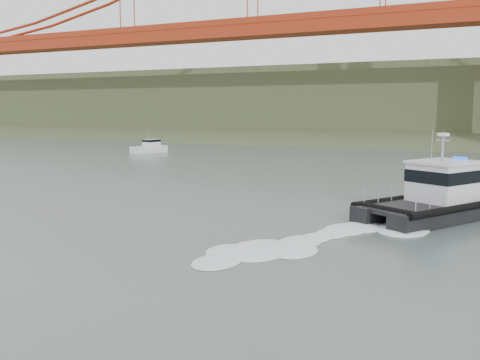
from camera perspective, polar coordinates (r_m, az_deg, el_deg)
The scene contains 4 objects.
ground at distance 27.91m, azimuth -5.15°, elevation -6.77°, with size 400.00×400.00×0.00m, color #52615B.
headlands at distance 149.42m, azimuth 20.20°, elevation 7.11°, with size 500.00×105.36×27.12m.
patrol_boat at distance 36.35m, azimuth 20.55°, elevation -1.62°, with size 9.43×12.10×5.61m.
motorboat at distance 86.76m, azimuth -9.61°, elevation 3.42°, with size 3.60×6.50×3.39m.
Camera 1 is at (13.78, -23.29, 6.86)m, focal length 40.00 mm.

